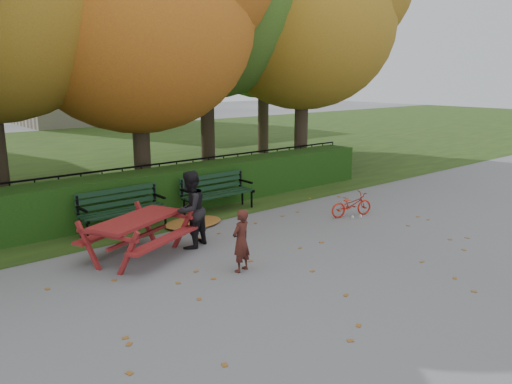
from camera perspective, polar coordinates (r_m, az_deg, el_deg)
ground at (r=8.57m, az=4.04°, el=-8.47°), size 90.00×90.00×0.00m
grass_strip at (r=20.71m, az=-23.97°, el=3.27°), size 90.00×90.00×0.00m
building_right at (r=36.44m, az=-18.86°, el=16.96°), size 9.00×6.00×12.00m
hedge at (r=11.92m, az=-11.10°, el=0.04°), size 13.00×0.90×1.00m
iron_fence at (r=12.60m, az=-12.88°, el=0.84°), size 14.00×0.04×1.02m
tree_c at (r=13.41m, az=-11.89°, el=20.05°), size 6.30×6.00×8.00m
tree_e at (r=16.77m, az=6.86°, el=19.67°), size 6.09×5.80×8.16m
tree_g at (r=20.91m, az=2.06°, el=19.24°), size 6.30×6.00×8.55m
bench_left at (r=10.65m, az=-15.12°, el=-1.62°), size 1.80×0.57×0.88m
bench_right at (r=11.82m, az=-4.56°, el=0.24°), size 1.80×0.57×0.88m
picnic_table at (r=8.99m, az=-13.40°, el=-3.90°), size 2.12×1.94×0.84m
leaf_pile at (r=10.92m, az=-7.19°, el=-3.48°), size 1.50×1.19×0.09m
leaf_scatter at (r=8.77m, az=2.66°, el=-7.90°), size 9.00×5.70×0.01m
child at (r=8.18m, az=-1.71°, el=-5.58°), size 0.44×0.34×1.05m
adult at (r=9.34m, az=-7.51°, el=-2.01°), size 0.87×0.79×1.46m
bicycle at (r=11.62m, az=10.85°, el=-1.42°), size 1.11×0.65×0.55m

